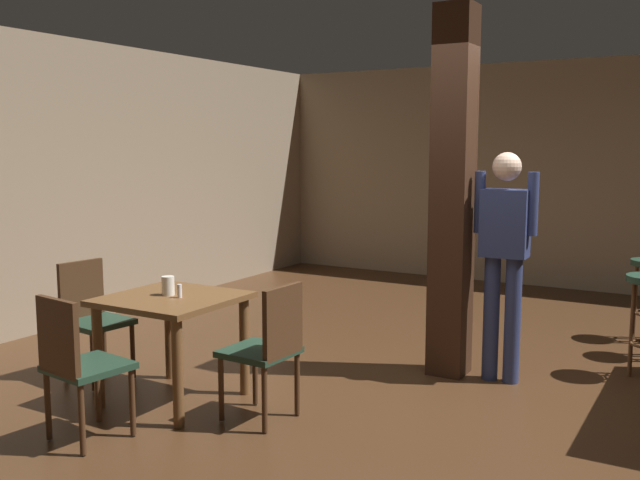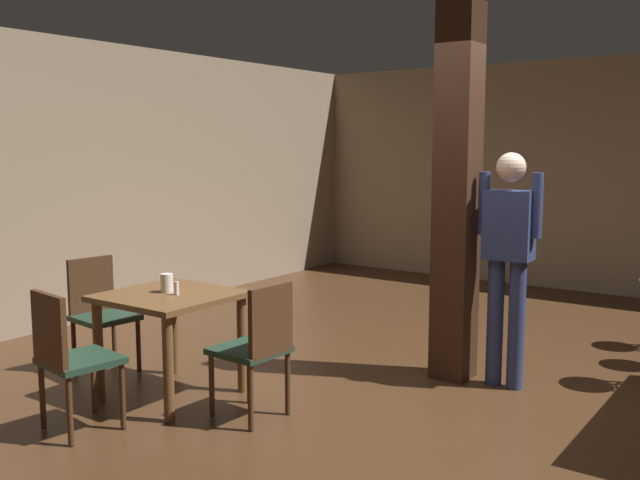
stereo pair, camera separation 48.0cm
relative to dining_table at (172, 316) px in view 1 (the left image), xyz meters
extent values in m
plane|color=#422816|center=(1.63, 0.98, -0.60)|extent=(10.80, 10.80, 0.00)
cube|color=gray|center=(1.63, 5.48, 0.80)|extent=(8.00, 0.10, 2.80)
cube|color=gray|center=(-2.37, 0.98, 0.80)|extent=(0.10, 9.00, 2.80)
cube|color=#382114|center=(1.45, 1.54, 0.80)|extent=(0.28, 0.28, 2.80)
cube|color=brown|center=(0.00, 0.00, 0.12)|extent=(0.84, 0.84, 0.04)
cylinder|color=brown|center=(0.35, 0.35, -0.25)|extent=(0.07, 0.07, 0.70)
cylinder|color=brown|center=(-0.35, 0.35, -0.25)|extent=(0.07, 0.07, 0.70)
cylinder|color=brown|center=(0.35, -0.35, -0.25)|extent=(0.07, 0.07, 0.70)
cylinder|color=brown|center=(-0.35, -0.35, -0.25)|extent=(0.07, 0.07, 0.70)
cube|color=#1E3828|center=(-0.77, 0.04, -0.15)|extent=(0.47, 0.47, 0.04)
cube|color=#422816|center=(-0.96, 0.06, 0.07)|extent=(0.08, 0.38, 0.45)
cylinder|color=#422816|center=(-0.58, 0.19, -0.38)|extent=(0.04, 0.04, 0.43)
cylinder|color=#422816|center=(-0.62, -0.16, -0.38)|extent=(0.04, 0.04, 0.43)
cylinder|color=#422816|center=(-0.92, 0.23, -0.38)|extent=(0.04, 0.04, 0.43)
cylinder|color=#422816|center=(-0.97, -0.12, -0.38)|extent=(0.04, 0.04, 0.43)
cube|color=#1E3828|center=(0.01, -0.76, -0.15)|extent=(0.47, 0.47, 0.04)
cube|color=#422816|center=(-0.02, -0.95, 0.07)|extent=(0.38, 0.09, 0.45)
cylinder|color=#422816|center=(-0.14, -0.56, -0.38)|extent=(0.04, 0.04, 0.43)
cylinder|color=#422816|center=(0.21, -0.61, -0.38)|extent=(0.04, 0.04, 0.43)
cylinder|color=#422816|center=(-0.19, -0.90, -0.38)|extent=(0.04, 0.04, 0.43)
cylinder|color=#422816|center=(0.16, -0.95, -0.38)|extent=(0.04, 0.04, 0.43)
cube|color=#1E3828|center=(0.71, 0.02, -0.15)|extent=(0.44, 0.44, 0.04)
cube|color=#422816|center=(0.90, 0.01, 0.07)|extent=(0.06, 0.38, 0.45)
cylinder|color=#422816|center=(0.53, -0.14, -0.38)|extent=(0.04, 0.04, 0.43)
cylinder|color=#422816|center=(0.55, 0.20, -0.38)|extent=(0.04, 0.04, 0.43)
cylinder|color=#422816|center=(0.88, -0.16, -0.38)|extent=(0.04, 0.04, 0.43)
cylinder|color=#422816|center=(0.90, 0.19, -0.38)|extent=(0.04, 0.04, 0.43)
cylinder|color=silver|center=(-0.04, 0.01, 0.21)|extent=(0.09, 0.09, 0.13)
cylinder|color=silver|center=(0.08, -0.01, 0.19)|extent=(0.03, 0.03, 0.09)
cube|color=navy|center=(1.85, 1.56, 0.60)|extent=(0.35, 0.21, 0.50)
sphere|color=beige|center=(1.85, 1.56, 1.01)|extent=(0.22, 0.22, 0.21)
cylinder|color=navy|center=(1.93, 1.56, -0.13)|extent=(0.12, 0.12, 0.95)
cylinder|color=navy|center=(1.77, 1.56, -0.13)|extent=(0.12, 0.12, 0.95)
cylinder|color=navy|center=(2.04, 1.57, 0.75)|extent=(0.08, 0.08, 0.46)
cylinder|color=navy|center=(1.66, 1.55, 0.75)|extent=(0.08, 0.08, 0.46)
cylinder|color=brown|center=(2.69, 2.16, -0.23)|extent=(0.03, 0.03, 0.75)
cylinder|color=#4C301C|center=(2.58, 3.33, -0.25)|extent=(0.03, 0.03, 0.70)
camera|label=1|loc=(3.29, -3.63, 1.17)|focal=40.00mm
camera|label=2|loc=(3.69, -3.37, 1.17)|focal=40.00mm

